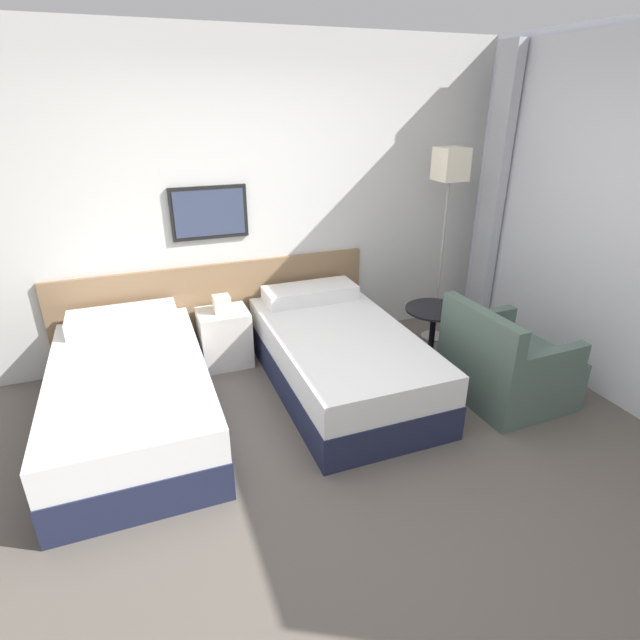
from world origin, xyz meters
TOP-DOWN VIEW (x-y plane):
  - ground_plane at (0.00, 0.00)m, footprint 16.00×16.00m
  - wall_headboard at (-0.02, 2.00)m, footprint 10.00×0.10m
  - bed_near_door at (-1.09, 0.99)m, footprint 1.04×1.91m
  - bed_near_window at (0.50, 0.99)m, footprint 1.04×1.91m
  - nightstand at (-0.30, 1.71)m, footprint 0.43×0.37m
  - floor_lamp at (1.73, 1.49)m, footprint 0.24×0.24m
  - side_table at (1.39, 1.03)m, footprint 0.49×0.49m
  - armchair at (1.64, 0.38)m, footprint 0.78×0.85m

SIDE VIEW (x-z plane):
  - ground_plane at x=0.00m, z-range 0.00..0.00m
  - armchair at x=1.64m, z-range -0.13..0.65m
  - bed_near_door at x=-1.09m, z-range -0.05..0.58m
  - bed_near_window at x=0.50m, z-range -0.05..0.58m
  - nightstand at x=-0.30m, z-range -0.06..0.58m
  - side_table at x=1.39m, z-range 0.11..0.66m
  - wall_headboard at x=-0.02m, z-range -0.05..2.65m
  - floor_lamp at x=1.73m, z-range 0.63..2.42m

